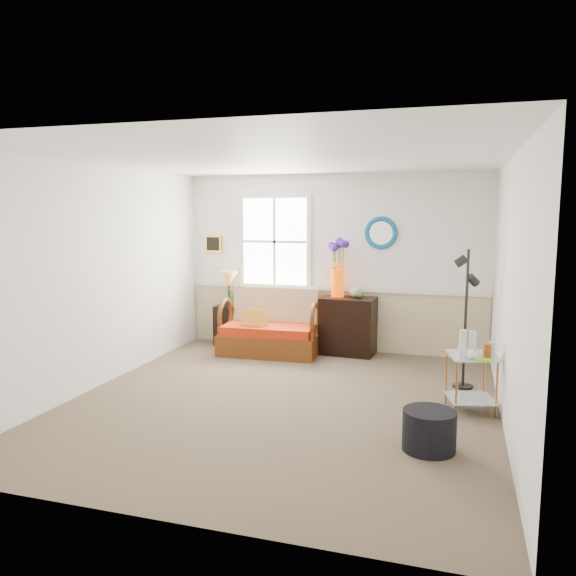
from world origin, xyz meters
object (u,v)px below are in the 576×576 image
(loveseat, at_px, (270,323))
(ottoman, at_px, (429,430))
(floor_lamp, at_px, (466,319))
(lamp_stand, at_px, (227,325))
(side_table, at_px, (471,383))
(cabinet, at_px, (348,326))

(loveseat, relative_size, ottoman, 3.05)
(loveseat, bearing_deg, floor_lamp, -20.18)
(lamp_stand, bearing_deg, side_table, -29.18)
(lamp_stand, distance_m, ottoman, 4.48)
(side_table, bearing_deg, loveseat, 149.33)
(loveseat, distance_m, floor_lamp, 2.84)
(side_table, relative_size, floor_lamp, 0.37)
(cabinet, height_order, ottoman, cabinet)
(cabinet, relative_size, side_table, 1.39)
(side_table, relative_size, ottoman, 1.29)
(ottoman, bearing_deg, cabinet, 113.04)
(loveseat, xyz_separation_m, side_table, (2.75, -1.63, -0.16))
(cabinet, bearing_deg, floor_lamp, -32.68)
(loveseat, height_order, floor_lamp, floor_lamp)
(cabinet, xyz_separation_m, side_table, (1.67, -1.96, -0.12))
(loveseat, xyz_separation_m, cabinet, (1.09, 0.32, -0.05))
(cabinet, bearing_deg, ottoman, -63.59)
(loveseat, distance_m, ottoman, 3.66)
(loveseat, bearing_deg, lamp_stand, 153.30)
(loveseat, relative_size, floor_lamp, 0.86)
(loveseat, relative_size, side_table, 2.36)
(cabinet, height_order, floor_lamp, floor_lamp)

